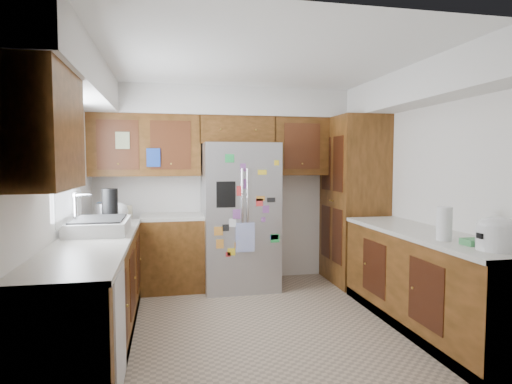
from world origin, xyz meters
TOP-DOWN VIEW (x-y plane):
  - floor at (0.00, 0.00)m, footprint 3.60×3.60m
  - room_shell at (-0.11, 0.36)m, footprint 3.64×3.24m
  - left_counter_run at (-1.36, 0.03)m, footprint 1.36×3.20m
  - right_counter_run at (1.50, -0.47)m, footprint 0.63×2.25m
  - pantry at (1.50, 1.15)m, footprint 0.60×0.90m
  - fridge at (-0.00, 1.20)m, footprint 0.90×0.79m
  - bridge_cabinet at (0.00, 1.43)m, footprint 0.96×0.34m
  - fridge_top_items at (-0.18, 1.43)m, footprint 0.77×0.28m
  - sink_assembly at (-1.50, 0.10)m, footprint 0.52×0.70m
  - left_counter_clutter at (-1.47, 0.81)m, footprint 0.39×0.82m
  - rice_cooker at (1.50, -1.33)m, footprint 0.29×0.28m
  - paper_towel at (1.38, -0.89)m, footprint 0.12×0.12m

SIDE VIEW (x-z plane):
  - floor at x=0.00m, z-range 0.00..0.00m
  - right_counter_run at x=1.50m, z-range -0.04..0.88m
  - left_counter_run at x=-1.36m, z-range -0.03..0.89m
  - fridge at x=0.00m, z-range 0.00..1.80m
  - sink_assembly at x=-1.50m, z-range 0.80..1.17m
  - rice_cooker at x=1.50m, z-range 0.92..1.17m
  - left_counter_clutter at x=-1.47m, z-range 0.86..1.24m
  - paper_towel at x=1.38m, z-range 0.92..1.20m
  - pantry at x=1.50m, z-range 0.00..2.15m
  - room_shell at x=-0.11m, z-range 0.56..3.08m
  - bridge_cabinet at x=0.00m, z-range 1.80..2.15m
  - fridge_top_items at x=-0.18m, z-range 2.13..2.41m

